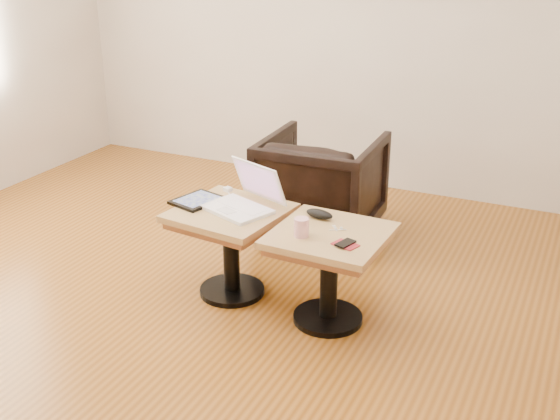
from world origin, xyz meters
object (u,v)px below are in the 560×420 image
at_px(side_table_right, 330,255).
at_px(armchair, 321,185).
at_px(striped_cup, 301,227).
at_px(side_table_left, 230,231).
at_px(laptop, 244,200).

bearing_deg(side_table_right, armchair, 116.14).
bearing_deg(striped_cup, side_table_right, 43.29).
distance_m(side_table_right, striped_cup, 0.23).
relative_size(side_table_left, laptop, 1.38).
relative_size(side_table_left, striped_cup, 6.52).
distance_m(side_table_left, laptop, 0.19).
bearing_deg(side_table_left, striped_cup, -10.41).
bearing_deg(laptop, side_table_right, 10.96).
bearing_deg(armchair, side_table_left, 79.86).
relative_size(side_table_left, armchair, 0.83).
height_order(laptop, armchair, laptop).
distance_m(side_table_left, striped_cup, 0.53).
xyz_separation_m(side_table_left, laptop, (0.06, 0.05, 0.17)).
bearing_deg(laptop, side_table_left, -116.85).
distance_m(side_table_right, laptop, 0.56).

